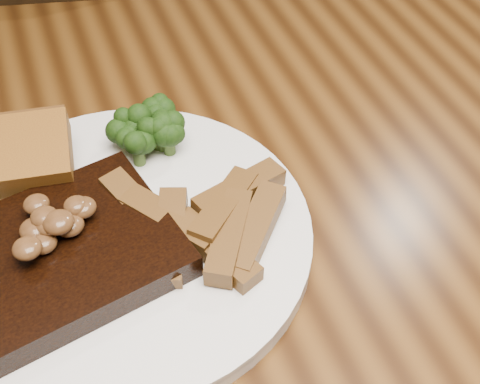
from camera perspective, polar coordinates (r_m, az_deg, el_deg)
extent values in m
cube|color=#513010|center=(0.57, 0.61, -3.36)|extent=(1.60, 0.90, 0.04)
cube|color=black|center=(1.21, -17.40, 6.01)|extent=(0.49, 0.49, 0.04)
cylinder|color=black|center=(1.45, -8.54, 4.31)|extent=(0.04, 0.04, 0.40)
cylinder|color=black|center=(1.23, -8.30, -6.02)|extent=(0.04, 0.04, 0.40)
cylinder|color=white|center=(0.54, -9.90, -3.93)|extent=(0.36, 0.36, 0.01)
cube|color=black|center=(0.51, -15.38, -5.48)|extent=(0.20, 0.17, 0.03)
cube|color=beige|center=(0.48, -14.09, -11.13)|extent=(0.13, 0.04, 0.02)
cube|color=brown|center=(0.58, -19.66, 1.31)|extent=(0.13, 0.08, 0.03)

